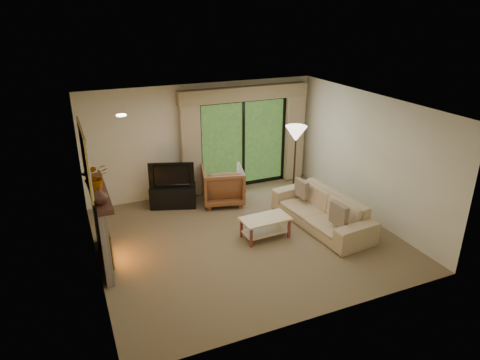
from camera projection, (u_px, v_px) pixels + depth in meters
name	position (u px, v px, depth m)	size (l,w,h in m)	color
floor	(246.00, 238.00, 8.33)	(5.50, 5.50, 0.00)	#776446
ceiling	(247.00, 105.00, 7.35)	(5.50, 5.50, 0.00)	silver
wall_back	(203.00, 139.00, 9.97)	(5.00, 5.00, 0.00)	beige
wall_front	(322.00, 239.00, 5.71)	(5.00, 5.00, 0.00)	beige
wall_left	(90.00, 200.00, 6.84)	(5.00, 5.00, 0.00)	beige
wall_right	(368.00, 156.00, 8.84)	(5.00, 5.00, 0.00)	beige
fireplace	(101.00, 227.00, 7.28)	(0.24, 1.70, 1.37)	gray
mirror	(85.00, 158.00, 6.77)	(0.07, 1.45, 1.02)	#B69746
sliding_door	(243.00, 143.00, 10.36)	(2.26, 0.10, 2.16)	black
curtain_left	(191.00, 147.00, 9.74)	(0.45, 0.18, 2.35)	tan
curtain_right	(294.00, 134.00, 10.72)	(0.45, 0.18, 2.35)	tan
cornice	(245.00, 93.00, 9.83)	(3.20, 0.24, 0.32)	#98855C
media_console	(173.00, 196.00, 9.56)	(1.00, 0.45, 0.50)	black
tv	(172.00, 173.00, 9.36)	(0.99, 0.13, 0.57)	black
armchair	(223.00, 185.00, 9.67)	(0.90, 0.93, 0.85)	brown
sofa	(321.00, 210.00, 8.66)	(2.34, 0.91, 0.68)	tan
pillow_near	(339.00, 215.00, 7.97)	(0.11, 0.42, 0.42)	#4B3425
pillow_far	(302.00, 189.00, 9.12)	(0.10, 0.38, 0.38)	#4B3425
coffee_table	(265.00, 228.00, 8.26)	(0.93, 0.51, 0.42)	#D9C18B
floor_lamp	(294.00, 164.00, 9.61)	(0.47, 0.47, 1.76)	#FFECCF
vase	(99.00, 196.00, 6.52)	(0.25, 0.25, 0.26)	#41241D
branches	(95.00, 177.00, 6.93)	(0.44, 0.38, 0.49)	#934A05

